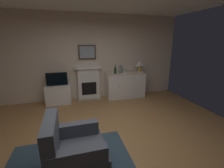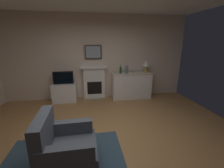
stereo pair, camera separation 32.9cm
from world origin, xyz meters
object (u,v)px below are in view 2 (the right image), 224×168
Objects in this scene: fireplace_unit at (94,83)px; wine_bottle at (121,70)px; wine_glass_center at (133,69)px; armchair at (65,148)px; tv_cabinet at (65,93)px; tv_set at (63,78)px; vase_decorative at (127,69)px; sideboard_cabinet at (131,85)px; table_lamp at (146,64)px; wine_glass_left at (130,69)px; framed_picture at (93,52)px.

wine_bottle is at bearing -14.48° from fireplace_unit.
armchair is at bearing -123.63° from wine_glass_center.
tv_set reaches higher than tv_cabinet.
vase_decorative is at bearing -1.83° from tv_cabinet.
table_lamp is (0.50, 0.00, 0.72)m from sideboard_cabinet.
fireplace_unit is 1.20× the size of armchair.
sideboard_cabinet is 1.79× the size of tv_cabinet.
vase_decorative is 0.31× the size of armchair.
wine_bottle reaches higher than vase_decorative.
fireplace_unit is 1.28m from wine_glass_left.
wine_glass_center is (1.30, -0.22, -0.57)m from framed_picture.
wine_glass_center is 0.27× the size of tv_set.
wine_glass_center is 0.22× the size of tv_cabinet.
sideboard_cabinet is at bearing 6.57° from wine_bottle.
table_lamp is 2.75m from tv_set.
tv_cabinet is 0.50m from tv_set.
framed_picture reaches higher than sideboard_cabinet.
framed_picture is 0.73× the size of tv_cabinet.
wine_bottle reaches higher than tv_cabinet.
wine_glass_center is at bearing 179.81° from table_lamp.
wine_glass_left is at bearing 57.96° from armchair.
framed_picture reaches higher than armchair.
wine_bottle is 1.85m from tv_set.
sideboard_cabinet is 4.76× the size of vase_decorative.
tv_cabinet is 0.82× the size of armchair.
table_lamp is 2.42× the size of wine_glass_left.
table_lamp is 3.76m from armchair.
table_lamp is (1.75, -0.18, 0.61)m from fireplace_unit.
armchair is (0.39, -2.83, -0.42)m from tv_set.
wine_glass_center reaches higher than armchair.
tv_cabinet is (-2.73, 0.02, -0.86)m from table_lamp.
fireplace_unit is 0.82× the size of sideboard_cabinet.
framed_picture is 1.96× the size of vase_decorative.
fireplace_unit is at bearing 165.52° from wine_bottle.
wine_glass_center reaches higher than sideboard_cabinet.
armchair is at bearing -123.02° from sideboard_cabinet.
wine_glass_center is 0.18× the size of armchair.
tv_cabinet is at bearing 179.66° from wine_glass_center.
wine_glass_center is 0.59× the size of vase_decorative.
wine_glass_left is at bearing 8.56° from wine_bottle.
wine_glass_center reaches higher than tv_set.
wine_glass_center is (0.44, 0.05, 0.01)m from wine_bottle.
wine_bottle is (-0.39, -0.05, 0.55)m from sideboard_cabinet.
sideboard_cabinet is at bearing 56.98° from armchair.
fireplace_unit is at bearing 171.71° from wine_glass_left.
fireplace_unit reaches higher than tv_cabinet.
framed_picture is at bearing 170.35° from wine_glass_center.
sideboard_cabinet is at bearing -178.04° from wine_glass_center.
armchair reaches higher than tv_cabinet.
wine_bottle is 0.33m from wine_glass_left.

